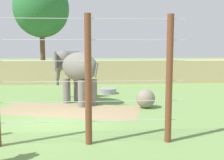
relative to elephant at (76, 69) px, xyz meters
name	(u,v)px	position (x,y,z in m)	size (l,w,h in m)	color
ground_plane	(52,122)	(-0.83, -3.84, -1.89)	(120.00, 120.00, 0.00)	#6B8E4C
dirt_patch	(68,110)	(-0.33, -1.70, -1.88)	(6.95, 2.97, 0.01)	#937F5B
embankment_wall	(71,72)	(-0.83, 8.26, -0.94)	(36.00, 1.80, 1.90)	tan
elephant	(76,69)	(0.00, 0.00, 0.00)	(3.04, 3.34, 2.85)	slate
enrichment_ball	(146,99)	(3.56, -1.50, -1.41)	(0.95, 0.95, 0.95)	gray
cable_fence	(40,81)	(-0.78, -6.48, 0.18)	(9.24, 0.22, 4.11)	brown
water_tub	(108,91)	(1.93, 2.88, -1.71)	(1.10, 1.10, 0.35)	gray
tree_far_left	(41,9)	(-3.54, 10.64, 4.55)	(4.92, 4.92, 9.05)	brown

